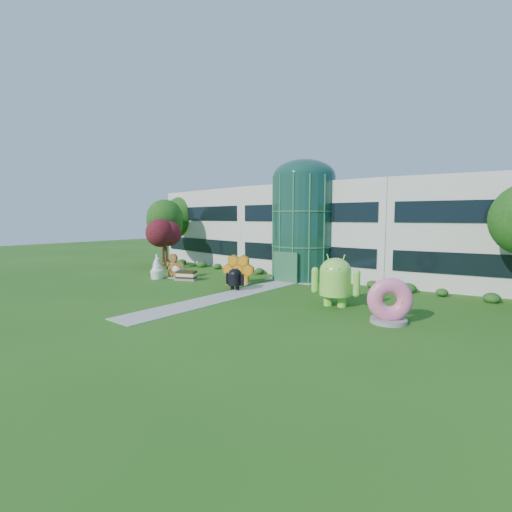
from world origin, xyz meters
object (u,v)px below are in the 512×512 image
Objects in this scene: android_black at (235,277)px; donut at (389,300)px; android_green at (335,278)px; gingerbread at (173,266)px.

android_black is 0.80× the size of donut.
android_black is (-8.92, -0.11, -0.87)m from android_green.
donut is 1.00× the size of gingerbread.
donut is 22.02m from gingerbread.
android_green reaches higher than android_black.
donut is (4.19, -1.68, -0.61)m from android_green.
donut is at bearing -12.67° from android_black.
android_green reaches higher than gingerbread.
android_black is 0.80× the size of gingerbread.
android_black is at bearing 142.28° from donut.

